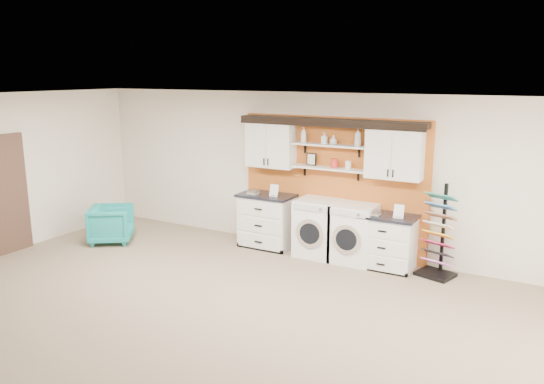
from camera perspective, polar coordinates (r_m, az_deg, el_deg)
The scene contains 22 objects.
floor at distance 6.47m, azimuth -8.11°, elevation -16.30°, with size 10.00×10.00×0.00m, color gray.
ceiling at distance 5.68m, azimuth -8.99°, elevation 9.28°, with size 10.00×10.00×0.00m, color white.
wall_back at distance 9.32m, azimuth 6.59°, elevation 1.94°, with size 10.00×10.00×0.00m, color silver.
accent_panel at distance 9.33m, azimuth 6.47°, elevation 0.70°, with size 3.40×0.07×2.40m, color #B95B1F.
upper_cabinet_left at distance 9.55m, azimuth -0.12°, elevation 5.20°, with size 0.90×0.35×0.84m.
upper_cabinet_right at distance 8.68m, azimuth 13.05°, elevation 4.12°, with size 0.90×0.35×0.84m.
shelf_lower at distance 9.11m, azimuth 6.12°, elevation 2.54°, with size 1.32×0.28×0.03m, color white.
shelf_upper at distance 9.05m, azimuth 6.18°, elevation 5.03°, with size 1.32×0.28×0.03m, color white.
crown_molding at distance 9.02m, azimuth 6.27°, elevation 7.55°, with size 3.30×0.41×0.13m.
picture_frame at distance 9.28m, azimuth 4.26°, elevation 3.54°, with size 0.18×0.02×0.22m.
canister_red at distance 9.06m, azimuth 6.72°, elevation 3.08°, with size 0.11×0.11×0.16m, color red.
canister_cream at distance 8.97m, azimuth 8.19°, elevation 2.87°, with size 0.10×0.10×0.14m, color silver.
base_cabinet_left at distance 9.70m, azimuth -0.55°, elevation -3.08°, with size 1.00×0.66×0.98m.
base_cabinet_right at distance 8.86m, azimuth 12.31°, elevation -5.21°, with size 0.91×0.66×0.89m.
washer at distance 9.25m, azimuth 4.97°, elevation -3.84°, with size 0.72×0.71×1.00m.
dryer at distance 9.01m, azimuth 8.79°, elevation -4.42°, with size 0.71×0.71×0.99m.
sample_rack at distance 8.70m, azimuth 17.42°, elevation -5.57°, with size 0.64×0.58×1.46m.
armchair at distance 10.43m, azimuth -16.89°, elevation -3.32°, with size 0.74×0.76×0.69m, color teal.
soap_bottle_a at distance 9.23m, azimuth 3.43°, elevation 6.18°, with size 0.11×0.11×0.27m, color silver.
soap_bottle_b at distance 9.07m, azimuth 5.67°, elevation 5.79°, with size 0.09×0.09×0.20m, color silver.
soap_bottle_c at distance 9.01m, azimuth 6.62°, elevation 5.59°, with size 0.12×0.12×0.16m, color silver.
soap_bottle_d at distance 8.85m, azimuth 9.23°, elevation 5.87°, with size 0.12×0.12×0.31m, color silver.
Camera 1 is at (3.49, -4.47, 3.12)m, focal length 35.00 mm.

